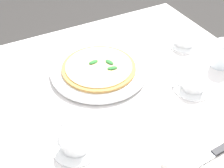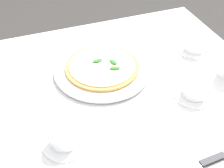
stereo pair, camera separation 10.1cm
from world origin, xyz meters
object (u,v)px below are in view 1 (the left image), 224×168
at_px(pizza, 100,67).
at_px(dinner_knife, 209,156).
at_px(water_glass_far_left, 222,56).
at_px(coffee_cup_center_back, 193,83).
at_px(pizza_plate, 100,70).
at_px(coffee_cup_near_right, 75,142).
at_px(napkin_folded, 209,159).
at_px(coffee_cup_near_left, 185,39).

bearing_deg(pizza, dinner_knife, 100.35).
distance_m(water_glass_far_left, dinner_knife, 0.44).
relative_size(coffee_cup_center_back, water_glass_far_left, 1.29).
distance_m(pizza_plate, dinner_knife, 0.48).
height_order(coffee_cup_near_right, napkin_folded, coffee_cup_near_right).
height_order(coffee_cup_center_back, coffee_cup_near_right, coffee_cup_near_right).
height_order(pizza_plate, pizza, pizza).
xyz_separation_m(coffee_cup_near_left, dinner_knife, (0.29, 0.47, -0.00)).
bearing_deg(coffee_cup_near_right, pizza, -127.48).
distance_m(coffee_cup_center_back, dinner_knife, 0.29).
distance_m(coffee_cup_center_back, napkin_folded, 0.29).
bearing_deg(coffee_cup_center_back, coffee_cup_near_right, 5.85).
height_order(pizza, coffee_cup_center_back, coffee_cup_center_back).
bearing_deg(water_glass_far_left, coffee_cup_center_back, 17.87).
relative_size(pizza, coffee_cup_center_back, 2.02).
xyz_separation_m(pizza_plate, water_glass_far_left, (-0.41, 0.17, 0.03)).
distance_m(pizza, napkin_folded, 0.48).
bearing_deg(dinner_knife, water_glass_far_left, -139.65).
distance_m(coffee_cup_near_left, water_glass_far_left, 0.17).
relative_size(napkin_folded, dinner_knife, 1.21).
bearing_deg(dinner_knife, napkin_folded, 180.00).
distance_m(pizza_plate, coffee_cup_center_back, 0.33).
relative_size(pizza_plate, coffee_cup_center_back, 2.64).
height_order(coffee_cup_center_back, dinner_knife, coffee_cup_center_back).
xyz_separation_m(coffee_cup_center_back, dinner_knife, (0.15, 0.25, -0.00)).
height_order(pizza, dinner_knife, pizza).
distance_m(coffee_cup_center_back, water_glass_far_left, 0.18).
xyz_separation_m(coffee_cup_near_left, coffee_cup_near_right, (0.58, 0.27, -0.00)).
relative_size(pizza_plate, coffee_cup_near_right, 2.61).
bearing_deg(water_glass_far_left, pizza, -22.28).
xyz_separation_m(pizza_plate, coffee_cup_near_left, (-0.38, -0.00, 0.02)).
bearing_deg(pizza, coffee_cup_near_left, -179.64).
xyz_separation_m(pizza, napkin_folded, (-0.09, 0.47, -0.01)).
height_order(coffee_cup_near_left, coffee_cup_center_back, coffee_cup_near_left).
bearing_deg(napkin_folded, pizza, -87.42).
distance_m(pizza_plate, water_glass_far_left, 0.44).
distance_m(pizza_plate, pizza, 0.01).
bearing_deg(coffee_cup_center_back, pizza_plate, -43.36).
relative_size(pizza, coffee_cup_near_right, 2.00).
distance_m(coffee_cup_near_right, water_glass_far_left, 0.62).
distance_m(coffee_cup_near_left, dinner_knife, 0.56).
bearing_deg(water_glass_far_left, coffee_cup_near_left, -79.90).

